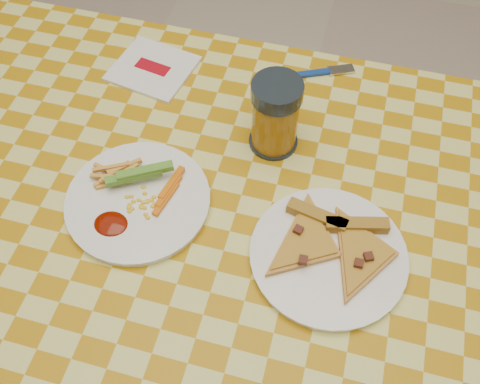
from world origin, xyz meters
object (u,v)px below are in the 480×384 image
Objects in this scene: table at (231,253)px; drink_glass at (275,116)px; plate_left at (138,202)px; plate_right at (328,256)px.

drink_glass reaches higher than table.
drink_glass reaches higher than plate_left.
table is at bearing 177.50° from plate_right.
plate_right is 0.25m from drink_glass.
drink_glass is (-0.13, 0.20, 0.06)m from plate_right.
plate_left is at bearing -134.94° from drink_glass.
plate_left reaches higher than table.
plate_right is 1.68× the size of drink_glass.
table is at bearing -97.39° from drink_glass.
plate_right is (0.15, -0.01, 0.08)m from table.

